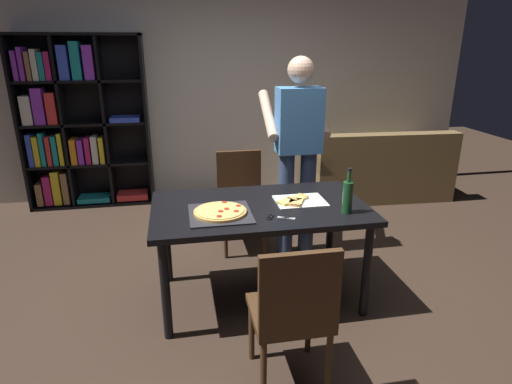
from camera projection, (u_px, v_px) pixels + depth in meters
ground_plane at (260, 296)px, 3.30m from camera, size 12.00×12.00×0.00m
back_wall at (219, 81)px, 5.25m from camera, size 6.40×0.10×2.80m
dining_table at (260, 216)px, 3.08m from camera, size 1.53×0.89×0.75m
chair_near_camera at (293, 309)px, 2.27m from camera, size 0.42×0.42×0.90m
chair_far_side at (241, 194)px, 3.99m from camera, size 0.42×0.42×0.90m
couch at (377, 172)px, 5.37m from camera, size 1.74×0.93×0.85m
bookshelf at (77, 124)px, 4.89m from camera, size 1.40×0.35×1.95m
person_serving_pizza at (298, 146)px, 3.71m from camera, size 0.55×0.54×1.75m
pepperoni_pizza_on_tray at (220, 212)px, 2.89m from camera, size 0.42×0.42×0.04m
pizza_slices_on_towel at (297, 201)px, 3.11m from camera, size 0.37×0.28×0.03m
wine_bottle at (348, 196)px, 2.88m from camera, size 0.07×0.07×0.32m
kitchen_scissors at (276, 217)px, 2.83m from camera, size 0.20×0.13×0.01m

